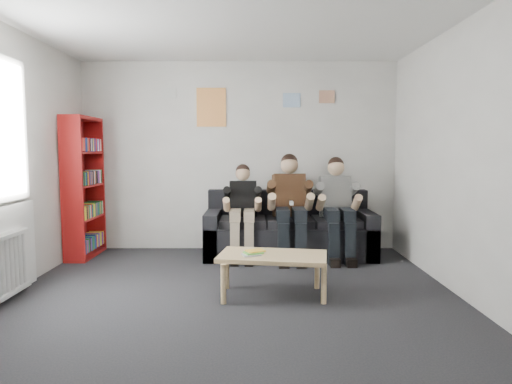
# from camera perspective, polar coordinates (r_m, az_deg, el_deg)

# --- Properties ---
(room_shell) EXTENTS (5.00, 5.00, 5.00)m
(room_shell) POSITION_cam_1_polar(r_m,az_deg,el_deg) (4.12, -3.29, 3.93)
(room_shell) COLOR black
(room_shell) RESTS_ON ground
(sofa) EXTENTS (2.26, 0.92, 0.87)m
(sofa) POSITION_cam_1_polar(r_m,az_deg,el_deg) (6.30, 4.12, -5.06)
(sofa) COLOR black
(sofa) RESTS_ON ground
(bookshelf) EXTENTS (0.28, 0.85, 1.89)m
(bookshelf) POSITION_cam_1_polar(r_m,az_deg,el_deg) (6.58, -20.67, 0.57)
(bookshelf) COLOR maroon
(bookshelf) RESTS_ON ground
(coffee_table) EXTENTS (1.05, 0.58, 0.42)m
(coffee_table) POSITION_cam_1_polar(r_m,az_deg,el_deg) (4.56, 2.11, -8.39)
(coffee_table) COLOR #D7B47C
(coffee_table) RESTS_ON ground
(game_cases) EXTENTS (0.21, 0.18, 0.04)m
(game_cases) POSITION_cam_1_polar(r_m,az_deg,el_deg) (4.51, -0.34, -7.59)
(game_cases) COLOR silver
(game_cases) RESTS_ON coffee_table
(person_left) EXTENTS (0.36, 0.77, 1.25)m
(person_left) POSITION_cam_1_polar(r_m,az_deg,el_deg) (6.04, -1.69, -2.40)
(person_left) COLOR black
(person_left) RESTS_ON sofa
(person_middle) EXTENTS (0.43, 0.92, 1.39)m
(person_middle) POSITION_cam_1_polar(r_m,az_deg,el_deg) (6.04, 4.29, -1.90)
(person_middle) COLOR #54341C
(person_middle) RESTS_ON sofa
(person_right) EXTENTS (0.41, 0.87, 1.35)m
(person_right) POSITION_cam_1_polar(r_m,az_deg,el_deg) (6.13, 10.17, -2.02)
(person_right) COLOR silver
(person_right) RESTS_ON sofa
(radiator) EXTENTS (0.10, 0.64, 0.60)m
(radiator) POSITION_cam_1_polar(r_m,az_deg,el_deg) (5.05, -28.53, -7.92)
(radiator) COLOR white
(radiator) RESTS_ON ground
(poster_large) EXTENTS (0.42, 0.01, 0.55)m
(poster_large) POSITION_cam_1_polar(r_m,az_deg,el_deg) (6.65, -5.61, 10.49)
(poster_large) COLOR #EAB752
(poster_large) RESTS_ON room_shell
(poster_blue) EXTENTS (0.25, 0.01, 0.20)m
(poster_blue) POSITION_cam_1_polar(r_m,az_deg,el_deg) (6.66, 4.48, 11.36)
(poster_blue) COLOR #3D8BD2
(poster_blue) RESTS_ON room_shell
(poster_pink) EXTENTS (0.22, 0.01, 0.18)m
(poster_pink) POSITION_cam_1_polar(r_m,az_deg,el_deg) (6.72, 8.83, 11.69)
(poster_pink) COLOR #BF3B91
(poster_pink) RESTS_ON room_shell
(poster_sign) EXTENTS (0.20, 0.01, 0.14)m
(poster_sign) POSITION_cam_1_polar(r_m,az_deg,el_deg) (6.76, -10.81, 12.04)
(poster_sign) COLOR silver
(poster_sign) RESTS_ON room_shell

